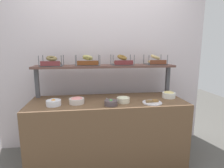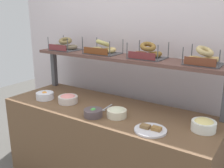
{
  "view_description": "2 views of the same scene",
  "coord_description": "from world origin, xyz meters",
  "px_view_note": "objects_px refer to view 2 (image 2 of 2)",
  "views": [
    {
      "loc": [
        -0.26,
        -2.27,
        1.5
      ],
      "look_at": [
        0.06,
        0.04,
        1.06
      ],
      "focal_mm": 29.46,
      "sensor_mm": 36.0,
      "label": 1
    },
    {
      "loc": [
        1.23,
        -1.77,
        1.69
      ],
      "look_at": [
        0.02,
        0.05,
        1.07
      ],
      "focal_mm": 41.47,
      "sensor_mm": 36.0,
      "label": 2
    }
  ],
  "objects_px": {
    "bagel_basket_poppy": "(65,46)",
    "bowl_fruit_salad": "(45,95)",
    "bowl_potato_salad": "(117,112)",
    "bagel_basket_cinnamon_raisin": "(147,53)",
    "bowl_lox_spread": "(68,99)",
    "bagel_basket_plain": "(102,49)",
    "bagel_basket_sesame": "(204,58)",
    "bowl_veggie_mix": "(93,113)",
    "serving_spoon_near_plate": "(106,109)",
    "bowl_egg_salad": "(204,125)",
    "serving_plate_white": "(150,130)"
  },
  "relations": [
    {
      "from": "bagel_basket_poppy",
      "to": "bowl_fruit_salad",
      "type": "bearing_deg",
      "value": -80.64
    },
    {
      "from": "bowl_potato_salad",
      "to": "bagel_basket_cinnamon_raisin",
      "type": "xyz_separation_m",
      "value": [
        0.06,
        0.4,
        0.44
      ]
    },
    {
      "from": "bowl_lox_spread",
      "to": "bagel_basket_cinnamon_raisin",
      "type": "distance_m",
      "value": 0.85
    },
    {
      "from": "bagel_basket_poppy",
      "to": "bagel_basket_cinnamon_raisin",
      "type": "height_order",
      "value": "bagel_basket_cinnamon_raisin"
    },
    {
      "from": "bagel_basket_plain",
      "to": "bagel_basket_sesame",
      "type": "height_order",
      "value": "bagel_basket_sesame"
    },
    {
      "from": "bowl_veggie_mix",
      "to": "bagel_basket_sesame",
      "type": "relative_size",
      "value": 0.55
    },
    {
      "from": "serving_spoon_near_plate",
      "to": "bowl_egg_salad",
      "type": "bearing_deg",
      "value": 3.58
    },
    {
      "from": "bagel_basket_sesame",
      "to": "serving_spoon_near_plate",
      "type": "bearing_deg",
      "value": -155.91
    },
    {
      "from": "bowl_veggie_mix",
      "to": "bowl_fruit_salad",
      "type": "bearing_deg",
      "value": 172.73
    },
    {
      "from": "bowl_fruit_salad",
      "to": "bowl_egg_salad",
      "type": "distance_m",
      "value": 1.49
    },
    {
      "from": "bowl_fruit_salad",
      "to": "serving_plate_white",
      "type": "bearing_deg",
      "value": -3.42
    },
    {
      "from": "bowl_fruit_salad",
      "to": "bowl_lox_spread",
      "type": "height_order",
      "value": "bowl_lox_spread"
    },
    {
      "from": "bowl_lox_spread",
      "to": "bagel_basket_sesame",
      "type": "xyz_separation_m",
      "value": [
        1.11,
        0.37,
        0.44
      ]
    },
    {
      "from": "bowl_fruit_salad",
      "to": "bowl_veggie_mix",
      "type": "bearing_deg",
      "value": -7.27
    },
    {
      "from": "serving_plate_white",
      "to": "bowl_egg_salad",
      "type": "bearing_deg",
      "value": 35.17
    },
    {
      "from": "bowl_fruit_salad",
      "to": "bagel_basket_sesame",
      "type": "xyz_separation_m",
      "value": [
        1.37,
        0.42,
        0.44
      ]
    },
    {
      "from": "bowl_potato_salad",
      "to": "bowl_veggie_mix",
      "type": "distance_m",
      "value": 0.19
    },
    {
      "from": "bowl_veggie_mix",
      "to": "bagel_basket_cinnamon_raisin",
      "type": "bearing_deg",
      "value": 65.89
    },
    {
      "from": "bowl_fruit_salad",
      "to": "bagel_basket_poppy",
      "type": "distance_m",
      "value": 0.59
    },
    {
      "from": "bowl_potato_salad",
      "to": "bagel_basket_plain",
      "type": "relative_size",
      "value": 0.49
    },
    {
      "from": "bagel_basket_plain",
      "to": "bowl_veggie_mix",
      "type": "bearing_deg",
      "value": -62.61
    },
    {
      "from": "bagel_basket_cinnamon_raisin",
      "to": "serving_spoon_near_plate",
      "type": "bearing_deg",
      "value": -125.85
    },
    {
      "from": "bowl_fruit_salad",
      "to": "bagel_basket_cinnamon_raisin",
      "type": "distance_m",
      "value": 1.08
    },
    {
      "from": "serving_spoon_near_plate",
      "to": "bowl_veggie_mix",
      "type": "bearing_deg",
      "value": -88.35
    },
    {
      "from": "bowl_egg_salad",
      "to": "bagel_basket_sesame",
      "type": "relative_size",
      "value": 0.62
    },
    {
      "from": "bowl_fruit_salad",
      "to": "bowl_egg_salad",
      "type": "xyz_separation_m",
      "value": [
        1.48,
        0.15,
        0.01
      ]
    },
    {
      "from": "bagel_basket_cinnamon_raisin",
      "to": "bagel_basket_sesame",
      "type": "distance_m",
      "value": 0.49
    },
    {
      "from": "serving_plate_white",
      "to": "serving_spoon_near_plate",
      "type": "relative_size",
      "value": 1.34
    },
    {
      "from": "bagel_basket_sesame",
      "to": "bowl_lox_spread",
      "type": "bearing_deg",
      "value": -161.41
    },
    {
      "from": "serving_spoon_near_plate",
      "to": "bagel_basket_sesame",
      "type": "xyz_separation_m",
      "value": [
        0.72,
        0.32,
        0.47
      ]
    },
    {
      "from": "serving_plate_white",
      "to": "serving_spoon_near_plate",
      "type": "height_order",
      "value": "serving_plate_white"
    },
    {
      "from": "bowl_veggie_mix",
      "to": "bagel_basket_poppy",
      "type": "distance_m",
      "value": 0.97
    },
    {
      "from": "serving_spoon_near_plate",
      "to": "bagel_basket_cinnamon_raisin",
      "type": "xyz_separation_m",
      "value": [
        0.23,
        0.32,
        0.47
      ]
    },
    {
      "from": "bagel_basket_poppy",
      "to": "bowl_potato_salad",
      "type": "bearing_deg",
      "value": -22.51
    },
    {
      "from": "bowl_egg_salad",
      "to": "bagel_basket_poppy",
      "type": "distance_m",
      "value": 1.62
    },
    {
      "from": "bowl_potato_salad",
      "to": "bagel_basket_sesame",
      "type": "distance_m",
      "value": 0.81
    },
    {
      "from": "bowl_potato_salad",
      "to": "bagel_basket_sesame",
      "type": "xyz_separation_m",
      "value": [
        0.55,
        0.41,
        0.44
      ]
    },
    {
      "from": "bowl_lox_spread",
      "to": "bowl_potato_salad",
      "type": "relative_size",
      "value": 1.13
    },
    {
      "from": "bowl_potato_salad",
      "to": "bowl_fruit_salad",
      "type": "bearing_deg",
      "value": -179.02
    },
    {
      "from": "bowl_fruit_salad",
      "to": "bagel_basket_sesame",
      "type": "distance_m",
      "value": 1.5
    },
    {
      "from": "bagel_basket_plain",
      "to": "bagel_basket_cinnamon_raisin",
      "type": "height_order",
      "value": "bagel_basket_cinnamon_raisin"
    },
    {
      "from": "serving_plate_white",
      "to": "bagel_basket_sesame",
      "type": "xyz_separation_m",
      "value": [
        0.2,
        0.49,
        0.47
      ]
    },
    {
      "from": "bagel_basket_cinnamon_raisin",
      "to": "bowl_veggie_mix",
      "type": "bearing_deg",
      "value": -114.11
    },
    {
      "from": "bowl_potato_salad",
      "to": "bagel_basket_poppy",
      "type": "bearing_deg",
      "value": 157.49
    },
    {
      "from": "bowl_fruit_salad",
      "to": "bagel_basket_plain",
      "type": "xyz_separation_m",
      "value": [
        0.41,
        0.41,
        0.44
      ]
    },
    {
      "from": "bowl_veggie_mix",
      "to": "serving_spoon_near_plate",
      "type": "bearing_deg",
      "value": 91.65
    },
    {
      "from": "serving_plate_white",
      "to": "bagel_basket_cinnamon_raisin",
      "type": "xyz_separation_m",
      "value": [
        -0.28,
        0.49,
        0.47
      ]
    },
    {
      "from": "bowl_fruit_salad",
      "to": "bowl_lox_spread",
      "type": "distance_m",
      "value": 0.27
    },
    {
      "from": "bowl_veggie_mix",
      "to": "serving_spoon_near_plate",
      "type": "xyz_separation_m",
      "value": [
        -0.01,
        0.18,
        -0.03
      ]
    },
    {
      "from": "bowl_fruit_salad",
      "to": "bagel_basket_plain",
      "type": "bearing_deg",
      "value": 45.25
    }
  ]
}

